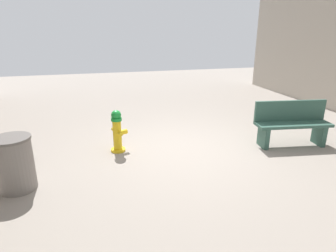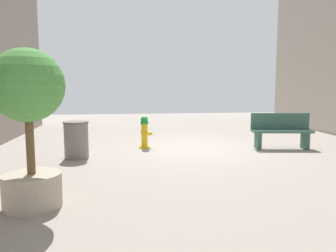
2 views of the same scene
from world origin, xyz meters
name	(u,v)px [view 2 (image 2 of 2)]	position (x,y,z in m)	size (l,w,h in m)	color
ground_plane	(194,148)	(0.00, 0.00, 0.00)	(23.40, 23.40, 0.00)	gray
fire_hydrant	(145,132)	(1.32, -0.26, 0.44)	(0.37, 0.40, 0.87)	gold
bench_near	(281,130)	(-2.31, 0.35, 0.49)	(1.62, 0.67, 0.95)	#33594C
planter_tree	(28,111)	(3.18, 3.98, 1.34)	(0.99, 0.99, 2.17)	tan
trash_bin	(76,140)	(2.99, 0.82, 0.43)	(0.58, 0.58, 0.86)	slate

